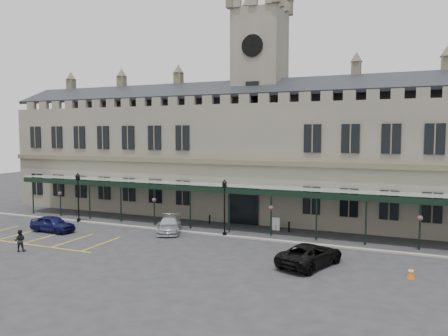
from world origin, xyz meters
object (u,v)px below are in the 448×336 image
at_px(sign_board, 276,224).
at_px(car_van, 310,255).
at_px(station_building, 259,157).
at_px(car_taxi, 169,225).
at_px(clock_tower, 260,96).
at_px(lamp_post_left, 78,193).
at_px(traffic_cone, 411,273).
at_px(lamp_post_mid, 225,202).
at_px(person_b, 20,241).
at_px(car_left_a, 53,224).

bearing_deg(sign_board, car_van, -68.65).
relative_size(station_building, car_taxi, 12.35).
relative_size(clock_tower, lamp_post_left, 4.89).
xyz_separation_m(clock_tower, traffic_cone, (15.38, -16.34, -12.74)).
bearing_deg(lamp_post_left, lamp_post_mid, 0.31).
height_order(traffic_cone, sign_board, sign_board).
bearing_deg(person_b, sign_board, -171.05).
height_order(clock_tower, car_left_a, clock_tower).
bearing_deg(car_left_a, lamp_post_mid, -71.52).
bearing_deg(car_taxi, car_van, -45.69).
relative_size(station_building, traffic_cone, 79.97).
xyz_separation_m(station_building, lamp_post_left, (-15.93, -10.49, -3.46)).
distance_m(sign_board, car_van, 11.01).
height_order(station_building, clock_tower, clock_tower).
relative_size(car_left_a, car_van, 0.79).
height_order(clock_tower, lamp_post_mid, clock_tower).
bearing_deg(sign_board, person_b, -144.50).
bearing_deg(car_taxi, sign_board, 1.89).
distance_m(clock_tower, lamp_post_left, 21.63).
xyz_separation_m(lamp_post_mid, traffic_cone, (15.12, -5.85, -2.64)).
height_order(lamp_post_mid, car_left_a, lamp_post_mid).
bearing_deg(lamp_post_mid, clock_tower, 91.42).
distance_m(lamp_post_left, car_van, 25.66).
distance_m(lamp_post_left, traffic_cone, 31.94).
relative_size(station_building, car_left_a, 13.69).
relative_size(lamp_post_left, person_b, 2.99).
relative_size(station_building, lamp_post_mid, 11.84).
xyz_separation_m(lamp_post_left, car_left_a, (0.93, -4.51, -2.26)).
distance_m(traffic_cone, car_van, 6.38).
xyz_separation_m(clock_tower, car_taxi, (-5.00, -11.06, -12.41)).
distance_m(station_building, sign_board, 9.46).
xyz_separation_m(car_left_a, person_b, (2.70, -6.12, 0.10)).
bearing_deg(lamp_post_left, car_left_a, -78.37).
height_order(car_taxi, car_van, car_van).
relative_size(lamp_post_left, lamp_post_mid, 1.00).
relative_size(car_van, person_b, 3.25).
height_order(lamp_post_mid, car_van, lamp_post_mid).
distance_m(lamp_post_mid, sign_board, 5.88).
bearing_deg(car_taxi, person_b, -151.49).
bearing_deg(person_b, car_van, 159.80).
height_order(lamp_post_mid, traffic_cone, lamp_post_mid).
xyz_separation_m(clock_tower, car_van, (9.02, -16.14, -12.34)).
bearing_deg(lamp_post_mid, car_taxi, -173.80).
distance_m(station_building, car_taxi, 13.37).
xyz_separation_m(clock_tower, lamp_post_left, (-15.93, -10.58, -10.10)).
height_order(station_building, car_taxi, station_building).
relative_size(sign_board, car_left_a, 0.27).
distance_m(station_building, clock_tower, 6.64).
bearing_deg(car_left_a, sign_board, -63.61).
xyz_separation_m(car_van, person_b, (-21.32, -5.07, 0.08)).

